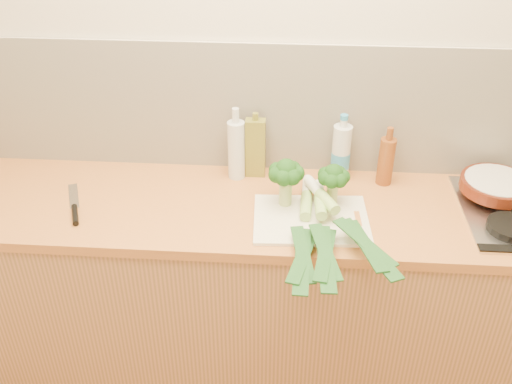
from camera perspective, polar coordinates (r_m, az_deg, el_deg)
room_shell at (r=2.32m, az=1.84°, el=8.29°), size 3.50×3.50×3.50m
counter at (r=2.48m, az=1.25°, el=-9.90°), size 3.20×0.62×0.90m
chopping_board at (r=2.12m, az=5.52°, el=-2.76°), size 0.43×0.33×0.01m
broccoli_left at (r=2.12m, az=3.02°, el=1.81°), size 0.13×0.14×0.19m
broccoli_right at (r=2.14m, az=7.76°, el=1.46°), size 0.12×0.12×0.17m
leek_front at (r=2.08m, az=4.96°, el=-2.49°), size 0.11×0.69×0.04m
leek_mid at (r=2.04m, az=6.61°, el=-2.79°), size 0.11×0.63×0.04m
leek_back at (r=2.04m, az=8.25°, el=-2.18°), size 0.31×0.58×0.04m
chefs_knife at (r=2.26m, az=-17.68°, el=-1.73°), size 0.14×0.29×0.02m
skillet at (r=2.39m, az=22.99°, el=0.68°), size 0.39×0.28×0.05m
oil_tin at (r=2.33m, az=-0.05°, el=4.48°), size 0.08×0.05×0.28m
glass_bottle at (r=2.32m, az=-1.98°, el=4.33°), size 0.07×0.07×0.31m
amber_bottle at (r=2.34m, az=12.88°, el=3.11°), size 0.06×0.06×0.25m
water_bottle at (r=2.35m, az=8.49°, el=3.83°), size 0.08×0.08×0.26m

